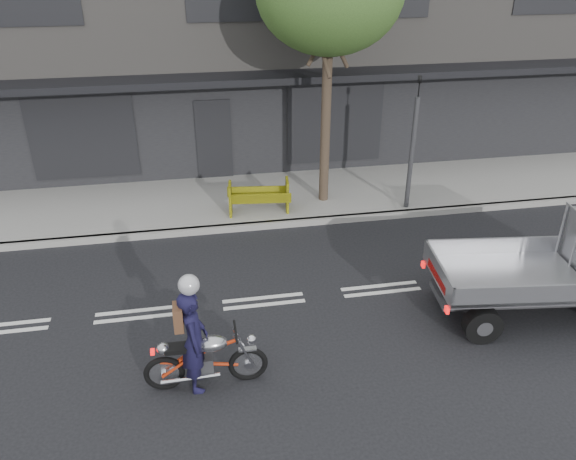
# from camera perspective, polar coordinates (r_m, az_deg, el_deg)

# --- Properties ---
(ground) EXTENTS (80.00, 80.00, 0.00)m
(ground) POSITION_cam_1_polar(r_m,az_deg,el_deg) (11.09, -2.48, -7.26)
(ground) COLOR black
(ground) RESTS_ON ground
(sidewalk) EXTENTS (32.00, 3.20, 0.15)m
(sidewalk) POSITION_cam_1_polar(r_m,az_deg,el_deg) (15.14, -4.99, 3.07)
(sidewalk) COLOR gray
(sidewalk) RESTS_ON ground
(kerb) EXTENTS (32.00, 0.20, 0.15)m
(kerb) POSITION_cam_1_polar(r_m,az_deg,el_deg) (13.70, -4.31, 0.33)
(kerb) COLOR gray
(kerb) RESTS_ON ground
(building_main) EXTENTS (26.00, 10.00, 8.00)m
(building_main) POSITION_cam_1_polar(r_m,az_deg,el_deg) (20.50, -7.48, 20.86)
(building_main) COLOR slate
(building_main) RESTS_ON ground
(traffic_light_pole) EXTENTS (0.12, 0.12, 3.50)m
(traffic_light_pole) POSITION_cam_1_polar(r_m,az_deg,el_deg) (14.28, 12.48, 7.80)
(traffic_light_pole) COLOR #2D2D30
(traffic_light_pole) RESTS_ON ground
(motorcycle) EXTENTS (1.95, 0.57, 1.00)m
(motorcycle) POSITION_cam_1_polar(r_m,az_deg,el_deg) (9.06, -8.35, -12.75)
(motorcycle) COLOR black
(motorcycle) RESTS_ON ground
(rider) EXTENTS (0.43, 0.65, 1.75)m
(rider) POSITION_cam_1_polar(r_m,az_deg,el_deg) (8.83, -9.51, -11.04)
(rider) COLOR black
(rider) RESTS_ON ground
(construction_barrier) EXTENTS (1.60, 0.79, 0.86)m
(construction_barrier) POSITION_cam_1_polar(r_m,az_deg,el_deg) (13.88, -2.84, 3.08)
(construction_barrier) COLOR #D9D30B
(construction_barrier) RESTS_ON sidewalk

